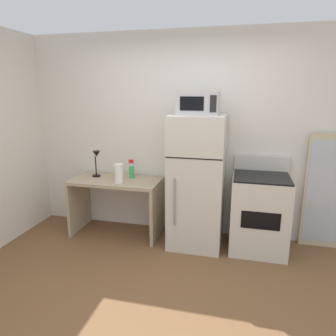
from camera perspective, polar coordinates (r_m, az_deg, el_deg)
name	(u,v)px	position (r m, az deg, el deg)	size (l,w,h in m)	color
ground_plane	(156,310)	(2.97, -2.32, -24.86)	(12.00, 12.00, 0.00)	brown
wall_back_white	(191,136)	(4.01, 4.23, 5.96)	(5.00, 0.10, 2.60)	silver
desk	(116,196)	(4.11, -9.59, -5.14)	(1.16, 0.57, 0.75)	tan
desk_lamp	(96,159)	(4.16, -13.19, 1.59)	(0.14, 0.12, 0.35)	black
spray_bottle	(132,171)	(4.06, -6.79, -0.49)	(0.06, 0.06, 0.25)	green
paper_towel_roll	(119,173)	(3.87, -9.14, -0.98)	(0.11, 0.11, 0.24)	white
coffee_mug	(117,173)	(4.16, -9.42, -0.96)	(0.08, 0.08, 0.10)	#D83F33
refrigerator	(197,182)	(3.72, 5.42, -2.56)	(0.64, 0.66, 1.61)	beige
microwave	(199,103)	(3.54, 5.73, 11.95)	(0.46, 0.35, 0.26)	#B7B7BC
oven_range	(259,213)	(3.82, 16.62, -8.00)	(0.65, 0.61, 1.10)	beige
leaning_mirror	(324,192)	(4.10, 27.00, -4.02)	(0.44, 0.03, 1.40)	#C6B793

